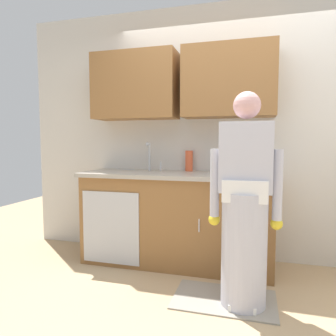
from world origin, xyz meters
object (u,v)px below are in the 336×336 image
object	(u,v)px
sink	(149,173)
bottle_water_short	(231,160)
cup_by_sink	(243,169)
knife_on_counter	(126,169)
person_at_sink	(245,217)
sponge	(241,174)
bottle_water_tall	(189,161)
bottle_soap	(256,161)

from	to	relation	value
sink	bottle_water_short	xyz separation A→B (m)	(0.83, 0.13, 0.15)
bottle_water_short	cup_by_sink	bearing A→B (deg)	-24.77
sink	cup_by_sink	xyz separation A→B (m)	(0.96, 0.07, 0.07)
cup_by_sink	knife_on_counter	bearing A→B (deg)	174.49
person_at_sink	sponge	distance (m)	0.66
bottle_water_tall	knife_on_counter	xyz separation A→B (m)	(-0.73, -0.01, -0.11)
sponge	bottle_water_tall	bearing A→B (deg)	151.24
person_at_sink	bottle_soap	bearing A→B (deg)	84.85
sink	bottle_water_tall	size ratio (longest dim) A/B	2.27
bottle_water_short	sponge	xyz separation A→B (m)	(0.11, -0.23, -0.12)
person_at_sink	knife_on_counter	distance (m)	1.63
bottle_water_tall	bottle_water_short	world-z (taller)	bottle_water_short
bottle_soap	sponge	world-z (taller)	bottle_soap
bottle_water_short	bottle_soap	distance (m)	0.25
knife_on_counter	bottle_water_tall	bearing A→B (deg)	-162.12
person_at_sink	cup_by_sink	bearing A→B (deg)	92.87
person_at_sink	sponge	bearing A→B (deg)	95.36
person_at_sink	bottle_water_short	xyz separation A→B (m)	(-0.17, 0.83, 0.38)
bottle_soap	cup_by_sink	size ratio (longest dim) A/B	2.46
bottle_water_tall	knife_on_counter	size ratio (longest dim) A/B	0.92
sink	bottle_water_tall	distance (m)	0.46
bottle_water_tall	bottle_soap	xyz separation A→B (m)	(0.69, -0.06, 0.02)
bottle_water_tall	bottle_soap	bearing A→B (deg)	-5.02
bottle_water_tall	bottle_water_short	distance (m)	0.45
bottle_soap	knife_on_counter	bearing A→B (deg)	178.13
bottle_water_tall	bottle_water_short	bearing A→B (deg)	-10.19
sink	cup_by_sink	bearing A→B (deg)	4.35
bottle_water_tall	bottle_water_short	xyz separation A→B (m)	(0.44, -0.08, 0.02)
cup_by_sink	bottle_soap	bearing A→B (deg)	34.77
person_at_sink	bottle_water_short	bearing A→B (deg)	101.57
bottle_water_tall	bottle_soap	size ratio (longest dim) A/B	0.87
bottle_soap	cup_by_sink	bearing A→B (deg)	-145.23
sponge	cup_by_sink	bearing A→B (deg)	83.81
cup_by_sink	person_at_sink	bearing A→B (deg)	-87.13
person_at_sink	cup_by_sink	world-z (taller)	person_at_sink
bottle_soap	sink	bearing A→B (deg)	-171.93
bottle_water_short	cup_by_sink	size ratio (longest dim) A/B	2.59
bottle_water_tall	bottle_soap	distance (m)	0.69
cup_by_sink	bottle_water_tall	bearing A→B (deg)	166.30
bottle_water_short	knife_on_counter	size ratio (longest dim) A/B	1.11
person_at_sink	bottle_water_tall	distance (m)	1.15
bottle_water_tall	sponge	size ratio (longest dim) A/B	2.00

